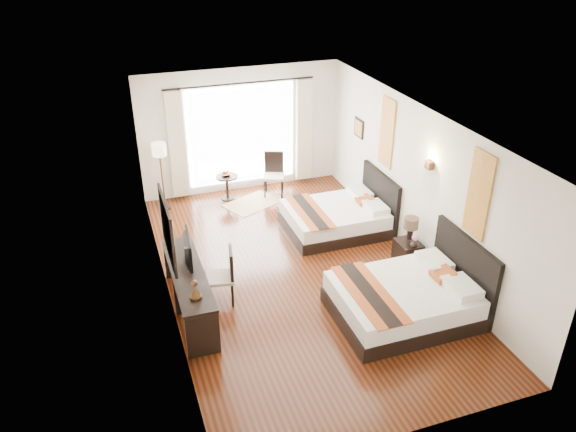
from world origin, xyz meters
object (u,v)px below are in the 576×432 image
object	(u,v)px
bed_near	(408,298)
console_desk	(189,292)
bed_far	(339,217)
vase	(415,242)
table_lamp	(411,225)
window_chair	(274,182)
side_table	(227,187)
fruit_bowl	(226,174)
nightstand	(408,253)
desk_chair	(222,285)
television	(184,249)
floor_lamp	(159,154)

from	to	relation	value
bed_near	console_desk	xyz separation A→B (m)	(-3.22, 1.19, 0.06)
bed_far	vase	world-z (taller)	bed_far
table_lamp	window_chair	bearing A→B (deg)	112.00
bed_near	side_table	world-z (taller)	bed_near
side_table	fruit_bowl	world-z (taller)	fruit_bowl
table_lamp	vase	distance (m)	0.33
bed_near	nightstand	world-z (taller)	bed_near
bed_far	desk_chair	bearing A→B (deg)	-150.54
desk_chair	window_chair	size ratio (longest dim) A/B	0.98
console_desk	fruit_bowl	size ratio (longest dim) A/B	10.05
television	console_desk	bearing A→B (deg)	-178.40
television	fruit_bowl	distance (m)	3.82
floor_lamp	table_lamp	bearing A→B (deg)	-43.01
console_desk	side_table	size ratio (longest dim) A/B	3.95
nightstand	floor_lamp	bearing A→B (deg)	136.33
nightstand	table_lamp	distance (m)	0.56
television	floor_lamp	world-z (taller)	floor_lamp
console_desk	side_table	world-z (taller)	console_desk
television	fruit_bowl	bearing A→B (deg)	-17.98
nightstand	side_table	xyz separation A→B (m)	(-2.44, 3.69, 0.05)
vase	side_table	distance (m)	4.59
window_chair	console_desk	bearing A→B (deg)	-13.90
nightstand	fruit_bowl	bearing A→B (deg)	123.43
bed_near	desk_chair	size ratio (longest dim) A/B	2.27
table_lamp	side_table	bearing A→B (deg)	124.27
console_desk	window_chair	size ratio (longest dim) A/B	2.27
table_lamp	fruit_bowl	world-z (taller)	table_lamp
bed_near	table_lamp	xyz separation A→B (m)	(0.78, 1.34, 0.47)
bed_far	console_desk	size ratio (longest dim) A/B	0.90
floor_lamp	bed_near	bearing A→B (deg)	-58.02
table_lamp	television	world-z (taller)	television
bed_far	window_chair	bearing A→B (deg)	110.29
television	floor_lamp	size ratio (longest dim) A/B	0.51
bed_far	desk_chair	distance (m)	3.17
table_lamp	floor_lamp	bearing A→B (deg)	136.99
window_chair	desk_chair	bearing A→B (deg)	-8.71
bed_far	console_desk	bearing A→B (deg)	-152.87
bed_far	vase	xyz separation A→B (m)	(0.64, -1.78, 0.28)
console_desk	television	size ratio (longest dim) A/B	2.87
bed_near	television	world-z (taller)	bed_near
bed_near	side_table	size ratio (longest dim) A/B	3.87
side_table	fruit_bowl	bearing A→B (deg)	105.18
side_table	fruit_bowl	distance (m)	0.31
desk_chair	television	bearing A→B (deg)	-9.58
table_lamp	floor_lamp	xyz separation A→B (m)	(-3.87, 3.61, 0.48)
table_lamp	television	distance (m)	3.98
bed_far	window_chair	size ratio (longest dim) A/B	2.04
floor_lamp	desk_chair	bearing A→B (deg)	-83.40
bed_near	nightstand	bearing A→B (deg)	60.26
table_lamp	desk_chair	size ratio (longest dim) A/B	0.44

